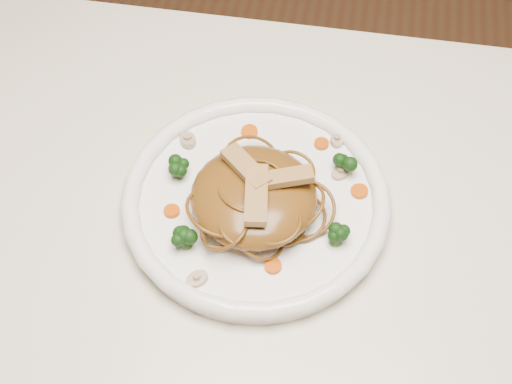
# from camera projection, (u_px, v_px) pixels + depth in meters

# --- Properties ---
(table) EXTENTS (1.20, 0.80, 0.75)m
(table) POSITION_uv_depth(u_px,v_px,m) (284.00, 327.00, 0.81)
(table) COLOR beige
(table) RESTS_ON ground
(plate) EXTENTS (0.37, 0.37, 0.02)m
(plate) POSITION_uv_depth(u_px,v_px,m) (256.00, 204.00, 0.78)
(plate) COLOR white
(plate) RESTS_ON table
(noodle_mound) EXTENTS (0.14, 0.14, 0.04)m
(noodle_mound) POSITION_uv_depth(u_px,v_px,m) (254.00, 196.00, 0.75)
(noodle_mound) COLOR brown
(noodle_mound) RESTS_ON plate
(chicken_a) EXTENTS (0.06, 0.04, 0.01)m
(chicken_a) POSITION_uv_depth(u_px,v_px,m) (285.00, 178.00, 0.73)
(chicken_a) COLOR tan
(chicken_a) RESTS_ON noodle_mound
(chicken_b) EXTENTS (0.06, 0.06, 0.01)m
(chicken_b) POSITION_uv_depth(u_px,v_px,m) (246.00, 167.00, 0.73)
(chicken_b) COLOR tan
(chicken_b) RESTS_ON noodle_mound
(chicken_c) EXTENTS (0.03, 0.07, 0.01)m
(chicken_c) POSITION_uv_depth(u_px,v_px,m) (256.00, 195.00, 0.71)
(chicken_c) COLOR tan
(chicken_c) RESTS_ON noodle_mound
(broccoli_0) EXTENTS (0.03, 0.03, 0.03)m
(broccoli_0) POSITION_uv_depth(u_px,v_px,m) (344.00, 163.00, 0.78)
(broccoli_0) COLOR #0D350B
(broccoli_0) RESTS_ON plate
(broccoli_1) EXTENTS (0.03, 0.03, 0.03)m
(broccoli_1) POSITION_uv_depth(u_px,v_px,m) (177.00, 165.00, 0.78)
(broccoli_1) COLOR #0D350B
(broccoli_1) RESTS_ON plate
(broccoli_2) EXTENTS (0.03, 0.03, 0.03)m
(broccoli_2) POSITION_uv_depth(u_px,v_px,m) (185.00, 237.00, 0.72)
(broccoli_2) COLOR #0D350B
(broccoli_2) RESTS_ON plate
(broccoli_3) EXTENTS (0.03, 0.03, 0.03)m
(broccoli_3) POSITION_uv_depth(u_px,v_px,m) (337.00, 233.00, 0.72)
(broccoli_3) COLOR #0D350B
(broccoli_3) RESTS_ON plate
(carrot_0) EXTENTS (0.02, 0.02, 0.00)m
(carrot_0) POSITION_uv_depth(u_px,v_px,m) (322.00, 144.00, 0.81)
(carrot_0) COLOR #C14E07
(carrot_0) RESTS_ON plate
(carrot_1) EXTENTS (0.02, 0.02, 0.00)m
(carrot_1) POSITION_uv_depth(u_px,v_px,m) (172.00, 211.00, 0.76)
(carrot_1) COLOR #C14E07
(carrot_1) RESTS_ON plate
(carrot_2) EXTENTS (0.02, 0.02, 0.00)m
(carrot_2) POSITION_uv_depth(u_px,v_px,m) (359.00, 191.00, 0.77)
(carrot_2) COLOR #C14E07
(carrot_2) RESTS_ON plate
(carrot_3) EXTENTS (0.02, 0.02, 0.00)m
(carrot_3) POSITION_uv_depth(u_px,v_px,m) (249.00, 132.00, 0.82)
(carrot_3) COLOR #C14E07
(carrot_3) RESTS_ON plate
(carrot_4) EXTENTS (0.02, 0.02, 0.00)m
(carrot_4) POSITION_uv_depth(u_px,v_px,m) (273.00, 266.00, 0.72)
(carrot_4) COLOR #C14E07
(carrot_4) RESTS_ON plate
(mushroom_0) EXTENTS (0.03, 0.03, 0.01)m
(mushroom_0) POSITION_uv_depth(u_px,v_px,m) (197.00, 279.00, 0.71)
(mushroom_0) COLOR #C3AD92
(mushroom_0) RESTS_ON plate
(mushroom_1) EXTENTS (0.03, 0.03, 0.01)m
(mushroom_1) POSITION_uv_depth(u_px,v_px,m) (340.00, 172.00, 0.79)
(mushroom_1) COLOR #C3AD92
(mushroom_1) RESTS_ON plate
(mushroom_2) EXTENTS (0.03, 0.03, 0.01)m
(mushroom_2) POSITION_uv_depth(u_px,v_px,m) (188.00, 140.00, 0.82)
(mushroom_2) COLOR #C3AD92
(mushroom_2) RESTS_ON plate
(mushroom_3) EXTENTS (0.02, 0.02, 0.01)m
(mushroom_3) POSITION_uv_depth(u_px,v_px,m) (337.00, 140.00, 0.82)
(mushroom_3) COLOR #C3AD92
(mushroom_3) RESTS_ON plate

